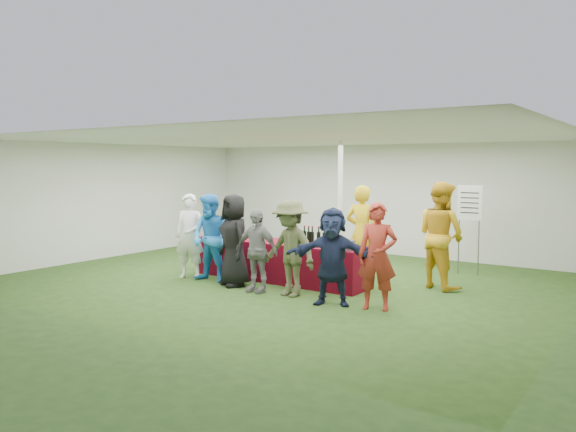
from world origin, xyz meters
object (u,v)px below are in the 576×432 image
Objects in this scene: customer_0 at (190,236)px; customer_2 at (234,240)px; dump_bucket at (349,245)px; customer_4 at (290,248)px; serving_table at (279,261)px; customer_1 at (211,238)px; customer_3 at (256,251)px; wine_list_sign at (470,209)px; customer_6 at (377,256)px; staff_pourer at (362,233)px; staff_back at (441,235)px; customer_5 at (332,256)px.

customer_2 reaches higher than customer_0.
customer_4 is at bearing -134.45° from dump_bucket.
customer_1 is at bearing -139.36° from serving_table.
customer_0 is at bearing -174.99° from customer_4.
dump_bucket is at bearing 26.99° from customer_3.
wine_list_sign is 4.78m from customer_2.
customer_0 is 0.58m from customer_1.
dump_bucket is at bearing -7.74° from serving_table.
staff_pourer is at bearing 106.14° from customer_6.
serving_table is 2.48× the size of customer_3.
customer_1 is (0.58, -0.03, 0.01)m from customer_0.
staff_pourer is 0.96× the size of staff_back.
customer_5 is at bearing -24.55° from customer_0.
staff_back is 1.32× the size of customer_3.
customer_2 is at bearing 161.76° from customer_6.
staff_pourer is (1.30, 0.89, 0.54)m from serving_table.
customer_5 is (1.77, -1.03, 0.40)m from serving_table.
customer_5 is at bearing -104.98° from wine_list_sign.
dump_bucket is 3.24m from customer_0.
wine_list_sign reaches higher than customer_5.
customer_3 is 0.67m from customer_4.
customer_6 is (2.49, -0.89, 0.45)m from serving_table.
staff_pourer is at bearing -129.27° from wine_list_sign.
dump_bucket is at bearing 11.04° from customer_1.
serving_table is 2.09m from customer_5.
wine_list_sign is 5.60m from customer_0.
staff_pourer is 1.11× the size of customer_0.
customer_0 is 1.81m from customer_3.
staff_back reaches higher than customer_2.
wine_list_sign is 1.10× the size of customer_4.
staff_pourer is 2.14m from customer_6.
customer_6 is (0.87, -0.67, -0.02)m from dump_bucket.
customer_2 is at bearing 153.78° from customer_5.
serving_table is 1.66m from staff_pourer.
customer_0 is at bearing -169.39° from dump_bucket.
wine_list_sign is (1.15, 2.91, 0.48)m from dump_bucket.
dump_bucket is 0.14× the size of customer_1.
customer_3 is (0.24, -1.01, 0.35)m from serving_table.
customer_4 is at bearing -46.39° from serving_table.
customer_4 is at bearing -23.90° from customer_0.
customer_0 is 2.47m from customer_4.
serving_table is 3.98m from wine_list_sign.
customer_6 reaches higher than customer_3.
dump_bucket is 1.76m from staff_back.
dump_bucket is at bearing 44.08° from customer_2.
staff_back reaches higher than customer_6.
wine_list_sign reaches higher than customer_0.
customer_2 is (-0.40, -0.86, 0.46)m from serving_table.
customer_4 is at bearing -5.64° from customer_1.
staff_pourer reaches higher than wine_list_sign.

